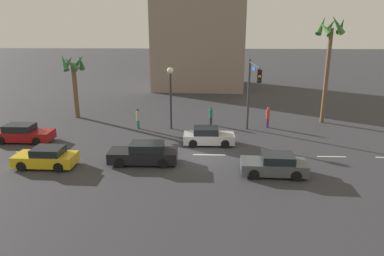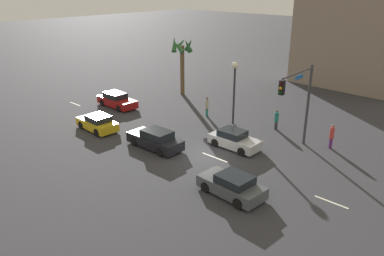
# 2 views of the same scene
# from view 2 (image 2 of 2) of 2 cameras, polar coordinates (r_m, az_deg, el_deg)

# --- Properties ---
(ground_plane) EXTENTS (220.00, 220.00, 0.00)m
(ground_plane) POSITION_cam_2_polar(r_m,az_deg,el_deg) (27.96, 2.33, -4.00)
(ground_plane) COLOR #333338
(lane_stripe_0) EXTENTS (1.89, 0.14, 0.01)m
(lane_stripe_0) POSITION_cam_2_polar(r_m,az_deg,el_deg) (41.23, -16.95, 3.43)
(lane_stripe_0) COLOR silver
(lane_stripe_0) RESTS_ON ground_plane
(lane_stripe_1) EXTENTS (1.90, 0.14, 0.01)m
(lane_stripe_1) POSITION_cam_2_polar(r_m,az_deg,el_deg) (36.83, -12.65, 1.78)
(lane_stripe_1) COLOR silver
(lane_stripe_1) RESTS_ON ground_plane
(lane_stripe_2) EXTENTS (2.55, 0.14, 0.01)m
(lane_stripe_2) POSITION_cam_2_polar(r_m,az_deg,el_deg) (30.86, -4.06, -1.54)
(lane_stripe_2) COLOR silver
(lane_stripe_2) RESTS_ON ground_plane
(lane_stripe_3) EXTENTS (2.32, 0.14, 0.01)m
(lane_stripe_3) POSITION_cam_2_polar(r_m,az_deg,el_deg) (27.58, 3.36, -4.38)
(lane_stripe_3) COLOR silver
(lane_stripe_3) RESTS_ON ground_plane
(lane_stripe_4) EXTENTS (2.01, 0.14, 0.01)m
(lane_stripe_4) POSITION_cam_2_polar(r_m,az_deg,el_deg) (23.68, 19.96, -10.30)
(lane_stripe_4) COLOR silver
(lane_stripe_4) RESTS_ON ground_plane
(car_0) EXTENTS (3.96, 1.95, 1.33)m
(car_0) POSITION_cam_2_polar(r_m,az_deg,el_deg) (33.28, -13.86, 0.72)
(car_0) COLOR gold
(car_0) RESTS_ON ground_plane
(car_1) EXTENTS (4.57, 1.93, 1.41)m
(car_1) POSITION_cam_2_polar(r_m,az_deg,el_deg) (39.17, -11.10, 4.05)
(car_1) COLOR maroon
(car_1) RESTS_ON ground_plane
(car_2) EXTENTS (3.95, 1.87, 1.37)m
(car_2) POSITION_cam_2_polar(r_m,az_deg,el_deg) (29.05, 6.28, -1.75)
(car_2) COLOR #B7B7BC
(car_2) RESTS_ON ground_plane
(car_3) EXTENTS (4.11, 2.12, 1.34)m
(car_3) POSITION_cam_2_polar(r_m,az_deg,el_deg) (22.82, 5.96, -8.46)
(car_3) COLOR #474C51
(car_3) RESTS_ON ground_plane
(car_4) EXTENTS (4.62, 1.96, 1.44)m
(car_4) POSITION_cam_2_polar(r_m,az_deg,el_deg) (28.99, -5.46, -1.70)
(car_4) COLOR black
(car_4) RESTS_ON ground_plane
(traffic_signal) EXTENTS (0.47, 4.76, 6.19)m
(traffic_signal) POSITION_cam_2_polar(r_m,az_deg,el_deg) (28.33, 15.69, 4.61)
(traffic_signal) COLOR #38383D
(traffic_signal) RESTS_ON ground_plane
(streetlamp) EXTENTS (0.56, 0.56, 5.47)m
(streetlamp) POSITION_cam_2_polar(r_m,az_deg,el_deg) (33.11, 6.34, 7.03)
(streetlamp) COLOR #2D2D33
(streetlamp) RESTS_ON ground_plane
(pedestrian_0) EXTENTS (0.46, 0.46, 1.89)m
(pedestrian_0) POSITION_cam_2_polar(r_m,az_deg,el_deg) (30.48, 20.02, -1.08)
(pedestrian_0) COLOR #59266B
(pedestrian_0) RESTS_ON ground_plane
(pedestrian_1) EXTENTS (0.42, 0.42, 1.81)m
(pedestrian_1) POSITION_cam_2_polar(r_m,az_deg,el_deg) (35.58, 2.23, 3.25)
(pedestrian_1) COLOR #1E7266
(pedestrian_1) RESTS_ON ground_plane
(pedestrian_2) EXTENTS (0.49, 0.49, 1.70)m
(pedestrian_2) POSITION_cam_2_polar(r_m,az_deg,el_deg) (33.16, 12.43, 1.27)
(pedestrian_2) COLOR #333338
(pedestrian_2) RESTS_ON ground_plane
(palm_tree_0) EXTENTS (2.40, 2.57, 6.38)m
(palm_tree_0) POSITION_cam_2_polar(r_m,az_deg,el_deg) (41.89, -1.48, 11.07)
(palm_tree_0) COLOR brown
(palm_tree_0) RESTS_ON ground_plane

